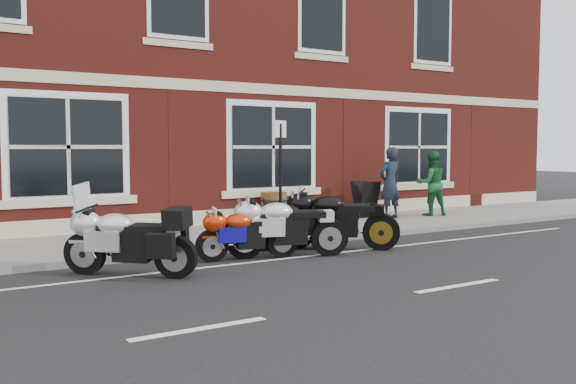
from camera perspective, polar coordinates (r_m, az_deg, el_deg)
name	(u,v)px	position (r m, az deg, el deg)	size (l,w,h in m)	color
ground	(332,256)	(11.69, 3.89, -5.68)	(80.00, 80.00, 0.00)	black
sidewalk	(250,234)	(14.17, -3.37, -3.73)	(30.00, 3.00, 0.12)	slate
kerb	(289,243)	(12.83, 0.10, -4.53)	(30.00, 0.16, 0.12)	slate
pub_building	(132,18)	(21.29, -13.73, 14.82)	(24.00, 12.00, 12.00)	maroon
moto_touring_silver	(126,238)	(10.08, -14.18, -4.03)	(1.61, 1.63, 1.42)	black
moto_sport_red	(245,233)	(11.22, -3.84, -3.62)	(1.83, 0.49, 0.83)	black
moto_sport_black	(337,218)	(12.41, 4.36, -2.32)	(1.80, 1.68, 1.04)	black
moto_sport_silver	(285,225)	(11.43, -0.30, -2.99)	(2.11, 0.95, 1.00)	black
moto_naked_black	(294,224)	(12.20, 0.51, -2.83)	(1.86, 0.94, 0.89)	black
pedestrian_left	(390,183)	(16.82, 9.06, 0.82)	(0.67, 0.44, 1.85)	black
pedestrian_right	(431,183)	(17.71, 12.62, 0.74)	(0.84, 0.66, 1.73)	#185428
a_board_sign	(366,199)	(16.96, 6.91, -0.64)	(0.58, 0.38, 0.96)	black
barrel_planter	(274,208)	(15.61, -1.25, -1.40)	(0.67, 0.67, 0.75)	#4B3614
parking_sign	(280,171)	(12.74, -0.68, 1.87)	(0.33, 0.12, 2.37)	black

